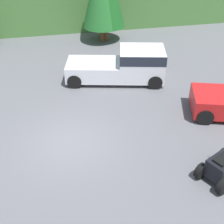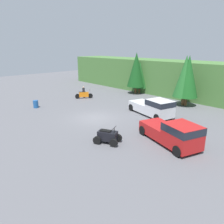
{
  "view_description": "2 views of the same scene",
  "coord_description": "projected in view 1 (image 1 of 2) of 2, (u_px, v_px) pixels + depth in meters",
  "views": [
    {
      "loc": [
        -0.31,
        -10.26,
        8.4
      ],
      "look_at": [
        1.93,
        0.52,
        0.95
      ],
      "focal_mm": 50.0,
      "sensor_mm": 36.0,
      "label": 1
    },
    {
      "loc": [
        16.63,
        -13.08,
        6.99
      ],
      "look_at": [
        1.93,
        0.52,
        0.95
      ],
      "focal_mm": 35.0,
      "sensor_mm": 36.0,
      "label": 2
    }
  ],
  "objects": [
    {
      "name": "quad_atv",
      "position": [
        224.0,
        166.0,
        11.21
      ],
      "size": [
        2.24,
        1.9,
        1.29
      ],
      "rotation": [
        0.0,
        0.0,
        0.46
      ],
      "color": "black",
      "rests_on": "ground_plane"
    },
    {
      "name": "ground_plane",
      "position": [
        70.0,
        143.0,
        13.08
      ],
      "size": [
        80.0,
        80.0,
        0.0
      ],
      "primitive_type": "plane",
      "color": "#5B5B60"
    },
    {
      "name": "pickup_truck_second",
      "position": [
        125.0,
        64.0,
        17.11
      ],
      "size": [
        5.64,
        3.16,
        1.87
      ],
      "rotation": [
        0.0,
        0.0,
        -0.23
      ],
      "color": "silver",
      "rests_on": "ground_plane"
    }
  ]
}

